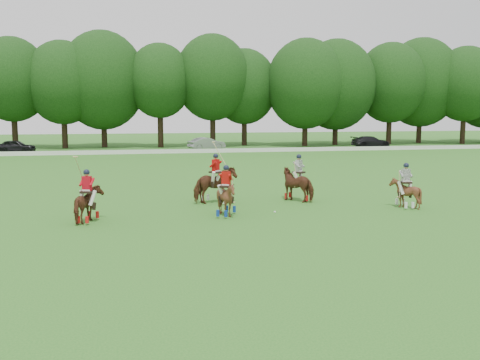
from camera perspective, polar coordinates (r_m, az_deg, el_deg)
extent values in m
plane|color=#24631C|center=(20.74, -1.16, -5.41)|extent=(180.00, 180.00, 0.00)
cylinder|color=black|center=(70.22, -22.90, 5.13)|extent=(0.70, 0.70, 4.98)
ellipsoid|color=black|center=(70.29, -23.14, 9.84)|extent=(8.80, 8.80, 10.12)
cylinder|color=black|center=(68.90, -18.21, 5.17)|extent=(0.70, 0.70, 4.64)
ellipsoid|color=black|center=(68.94, -18.40, 9.84)|extent=(8.80, 8.80, 10.13)
cylinder|color=black|center=(69.54, -14.29, 5.19)|extent=(0.70, 0.70, 4.31)
ellipsoid|color=black|center=(69.60, -14.46, 10.26)|extent=(10.67, 10.67, 12.27)
cylinder|color=black|center=(68.02, -8.48, 5.68)|extent=(0.70, 0.70, 5.24)
ellipsoid|color=black|center=(68.09, -8.57, 10.43)|extent=(8.06, 8.06, 9.26)
cylinder|color=black|center=(68.93, -2.93, 5.75)|extent=(0.70, 0.70, 5.19)
ellipsoid|color=black|center=(69.03, -2.96, 10.87)|extent=(9.50, 9.50, 10.92)
cylinder|color=black|center=(71.09, 0.47, 5.53)|extent=(0.70, 0.70, 4.48)
ellipsoid|color=black|center=(71.12, 0.47, 9.94)|extent=(8.60, 8.60, 9.89)
cylinder|color=black|center=(70.34, 6.93, 5.35)|extent=(0.70, 0.70, 4.21)
ellipsoid|color=black|center=(70.38, 7.01, 10.15)|extent=(10.11, 10.11, 11.63)
cylinder|color=black|center=(73.22, 10.12, 5.31)|extent=(0.70, 0.70, 4.07)
ellipsoid|color=black|center=(73.25, 10.23, 9.97)|extent=(10.46, 10.46, 12.03)
cylinder|color=black|center=(76.65, 15.60, 5.51)|extent=(0.70, 0.70, 4.79)
ellipsoid|color=black|center=(76.71, 15.76, 9.96)|extent=(9.47, 9.47, 10.89)
cylinder|color=black|center=(80.60, 18.56, 5.36)|extent=(0.70, 0.70, 4.44)
ellipsoid|color=black|center=(80.66, 18.74, 9.82)|extent=(10.84, 10.84, 12.47)
cylinder|color=black|center=(80.45, 22.69, 5.32)|extent=(0.70, 0.70, 4.86)
ellipsoid|color=black|center=(80.50, 22.89, 9.43)|extent=(8.94, 8.94, 10.28)
cube|color=white|center=(58.18, -7.88, 3.04)|extent=(120.00, 0.10, 0.44)
imported|color=black|center=(63.76, -22.80, 3.35)|extent=(4.27, 2.07, 1.41)
imported|color=gray|center=(63.11, -3.58, 3.89)|extent=(4.63, 2.89, 1.44)
imported|color=black|center=(69.08, 13.78, 3.99)|extent=(4.87, 2.01, 1.41)
imported|color=#432311|center=(22.98, -15.94, -2.54)|extent=(1.31, 1.92, 1.48)
cube|color=black|center=(22.89, -15.98, -1.20)|extent=(0.59, 0.67, 0.08)
cylinder|color=tan|center=(22.90, -16.76, 1.09)|extent=(0.27, 0.74, 1.08)
imported|color=#432311|center=(26.61, -2.59, -0.58)|extent=(2.35, 2.35, 1.80)
cube|color=black|center=(26.53, -2.60, 0.85)|extent=(0.71, 0.71, 0.08)
cylinder|color=tan|center=(26.68, -2.23, 2.87)|extent=(0.56, 0.57, 1.08)
imported|color=#432311|center=(23.39, -1.48, -2.02)|extent=(1.77, 1.82, 1.53)
cube|color=black|center=(23.30, -1.49, -0.66)|extent=(0.66, 0.70, 0.08)
cylinder|color=tan|center=(23.21, -0.79, -0.89)|extent=(0.13, 0.20, 1.29)
imported|color=#432311|center=(27.51, 6.26, -0.47)|extent=(2.02, 2.11, 1.70)
cube|color=black|center=(27.43, 6.27, 0.83)|extent=(0.70, 0.71, 0.08)
cylinder|color=tan|center=(27.18, 5.95, 0.60)|extent=(0.16, 0.18, 1.29)
imported|color=#432311|center=(26.58, 17.20, -1.34)|extent=(1.23, 1.37, 1.42)
cube|color=black|center=(26.50, 17.24, -0.24)|extent=(0.48, 0.59, 0.08)
cylinder|color=tan|center=(26.39, 16.64, -0.42)|extent=(0.05, 0.21, 1.29)
sphere|color=white|center=(24.27, 3.73, -3.42)|extent=(0.09, 0.09, 0.09)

